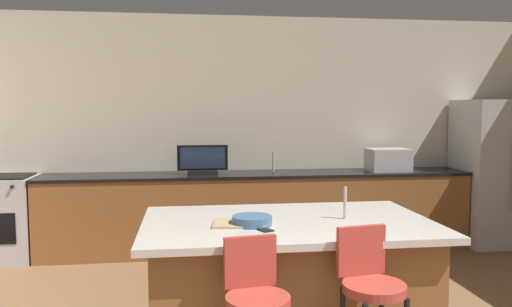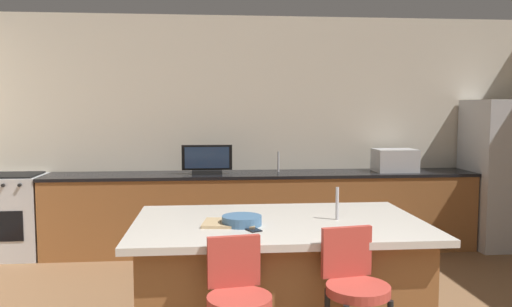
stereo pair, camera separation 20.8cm
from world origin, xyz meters
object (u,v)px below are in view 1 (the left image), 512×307
microwave (388,160)px  cell_phone (263,229)px  kitchen_island (287,286)px  bar_stool_right (371,303)px  cutting_board (240,223)px  refrigerator (495,172)px  tv_monitor (203,161)px  tv_remote (244,218)px  fruit_bowl (252,221)px

microwave → cell_phone: 3.38m
kitchen_island → cell_phone: size_ratio=12.79×
bar_stool_right → cell_phone: bearing=127.9°
bar_stool_right → cutting_board: (-0.65, 0.63, 0.32)m
kitchen_island → microwave: 3.13m
refrigerator → microwave: refrigerator is taller
refrigerator → tv_monitor: refrigerator is taller
microwave → cutting_board: size_ratio=1.42×
tv_monitor → cell_phone: tv_monitor is taller
tv_remote → tv_monitor: bearing=63.5°
fruit_bowl → tv_remote: fruit_bowl is taller
refrigerator → tv_remote: bearing=-144.8°
cell_phone → tv_monitor: bearing=71.1°
refrigerator → tv_monitor: bearing=179.7°
bar_stool_right → cutting_board: size_ratio=3.00×
kitchen_island → refrigerator: refrigerator is taller
microwave → tv_monitor: size_ratio=0.84×
fruit_bowl → cell_phone: (0.05, -0.13, -0.03)m
refrigerator → tv_remote: size_ratio=10.39×
bar_stool_right → refrigerator: bearing=39.4°
refrigerator → cutting_board: 4.27m
cell_phone → bar_stool_right: bearing=-67.5°
microwave → bar_stool_right: bearing=-113.6°
fruit_bowl → cell_phone: bearing=-68.4°
kitchen_island → bar_stool_right: 0.80m
kitchen_island → fruit_bowl: fruit_bowl is taller
kitchen_island → cutting_board: bearing=-165.6°
cutting_board → refrigerator: bearing=36.7°
tv_monitor → tv_remote: tv_monitor is taller
microwave → fruit_bowl: microwave is taller
bar_stool_right → fruit_bowl: bar_stool_right is taller
tv_remote → bar_stool_right: bearing=-84.3°
refrigerator → cell_phone: refrigerator is taller
cell_phone → tv_remote: 0.33m
kitchen_island → refrigerator: size_ratio=1.09×
refrigerator → fruit_bowl: refrigerator is taller
tv_monitor → tv_remote: size_ratio=3.36×
refrigerator → tv_remote: refrigerator is taller
microwave → cell_phone: (-1.94, -2.77, -0.13)m
refrigerator → cell_phone: bearing=-140.7°
microwave → bar_stool_right: microwave is taller
kitchen_island → tv_remote: tv_remote is taller
microwave → fruit_bowl: (-1.99, -2.64, -0.10)m
kitchen_island → cutting_board: size_ratio=5.69×
tv_remote → microwave: bearing=19.2°
kitchen_island → tv_remote: (-0.28, 0.08, 0.46)m
tv_remote → refrigerator: bearing=3.8°
kitchen_island → microwave: (1.74, 2.53, 0.58)m
fruit_bowl → cutting_board: (-0.08, 0.02, -0.02)m
microwave → bar_stool_right: (-1.42, -3.25, -0.44)m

